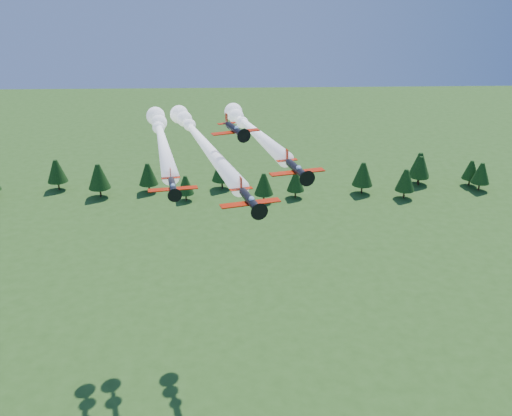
{
  "coord_description": "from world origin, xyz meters",
  "views": [
    {
      "loc": [
        -0.73,
        -78.57,
        74.96
      ],
      "look_at": [
        2.1,
        0.0,
        41.33
      ],
      "focal_mm": 40.0,
      "sensor_mm": 36.0,
      "label": 1
    }
  ],
  "objects_px": {
    "plane_lead": "(200,138)",
    "plane_slot": "(235,129)",
    "plane_right": "(251,129)",
    "plane_left": "(161,137)"
  },
  "relations": [
    {
      "from": "plane_right",
      "to": "plane_slot",
      "type": "xyz_separation_m",
      "value": [
        -3.09,
        -18.13,
        4.89
      ]
    },
    {
      "from": "plane_right",
      "to": "plane_left",
      "type": "bearing_deg",
      "value": 179.31
    },
    {
      "from": "plane_lead",
      "to": "plane_left",
      "type": "height_order",
      "value": "plane_lead"
    },
    {
      "from": "plane_slot",
      "to": "plane_left",
      "type": "bearing_deg",
      "value": 113.36
    },
    {
      "from": "plane_lead",
      "to": "plane_slot",
      "type": "xyz_separation_m",
      "value": [
        6.2,
        -11.78,
        4.81
      ]
    },
    {
      "from": "plane_right",
      "to": "plane_slot",
      "type": "height_order",
      "value": "plane_slot"
    },
    {
      "from": "plane_lead",
      "to": "plane_right",
      "type": "bearing_deg",
      "value": 18.71
    },
    {
      "from": "plane_right",
      "to": "plane_slot",
      "type": "distance_m",
      "value": 19.03
    },
    {
      "from": "plane_lead",
      "to": "plane_slot",
      "type": "relative_size",
      "value": 6.18
    },
    {
      "from": "plane_lead",
      "to": "plane_slot",
      "type": "distance_m",
      "value": 14.16
    }
  ]
}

